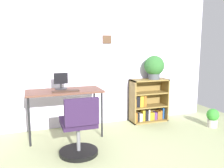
{
  "coord_description": "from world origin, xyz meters",
  "views": [
    {
      "loc": [
        -0.8,
        -1.99,
        1.44
      ],
      "look_at": [
        0.42,
        1.46,
        0.84
      ],
      "focal_mm": 37.85,
      "sensor_mm": 36.0,
      "label": 1
    }
  ],
  "objects_px": {
    "office_chair": "(79,131)",
    "potted_plant_floor": "(213,117)",
    "bookshelf_low": "(147,103)",
    "monitor": "(61,82)",
    "potted_plant_on_shelf": "(154,67)",
    "desk": "(64,94)",
    "keyboard": "(66,91)"
  },
  "relations": [
    {
      "from": "keyboard",
      "to": "bookshelf_low",
      "type": "bearing_deg",
      "value": 14.13
    },
    {
      "from": "desk",
      "to": "office_chair",
      "type": "relative_size",
      "value": 1.43
    },
    {
      "from": "keyboard",
      "to": "potted_plant_on_shelf",
      "type": "bearing_deg",
      "value": 11.74
    },
    {
      "from": "desk",
      "to": "keyboard",
      "type": "height_order",
      "value": "keyboard"
    },
    {
      "from": "desk",
      "to": "potted_plant_floor",
      "type": "xyz_separation_m",
      "value": [
        2.54,
        -0.44,
        -0.51
      ]
    },
    {
      "from": "potted_plant_on_shelf",
      "to": "office_chair",
      "type": "bearing_deg",
      "value": -148.95
    },
    {
      "from": "office_chair",
      "to": "potted_plant_on_shelf",
      "type": "xyz_separation_m",
      "value": [
        1.64,
        0.99,
        0.71
      ]
    },
    {
      "from": "keyboard",
      "to": "potted_plant_floor",
      "type": "relative_size",
      "value": 1.21
    },
    {
      "from": "desk",
      "to": "monitor",
      "type": "height_order",
      "value": "monitor"
    },
    {
      "from": "potted_plant_on_shelf",
      "to": "keyboard",
      "type": "bearing_deg",
      "value": -168.26
    },
    {
      "from": "keyboard",
      "to": "potted_plant_floor",
      "type": "height_order",
      "value": "keyboard"
    },
    {
      "from": "monitor",
      "to": "bookshelf_low",
      "type": "relative_size",
      "value": 0.32
    },
    {
      "from": "monitor",
      "to": "potted_plant_on_shelf",
      "type": "distance_m",
      "value": 1.76
    },
    {
      "from": "potted_plant_on_shelf",
      "to": "potted_plant_floor",
      "type": "distance_m",
      "value": 1.38
    },
    {
      "from": "monitor",
      "to": "potted_plant_floor",
      "type": "xyz_separation_m",
      "value": [
        2.57,
        -0.55,
        -0.69
      ]
    },
    {
      "from": "office_chair",
      "to": "potted_plant_floor",
      "type": "bearing_deg",
      "value": 7.4
    },
    {
      "from": "potted_plant_floor",
      "to": "desk",
      "type": "bearing_deg",
      "value": 170.12
    },
    {
      "from": "office_chair",
      "to": "potted_plant_on_shelf",
      "type": "height_order",
      "value": "potted_plant_on_shelf"
    },
    {
      "from": "keyboard",
      "to": "bookshelf_low",
      "type": "relative_size",
      "value": 0.5
    },
    {
      "from": "bookshelf_low",
      "to": "potted_plant_floor",
      "type": "relative_size",
      "value": 2.45
    },
    {
      "from": "keyboard",
      "to": "potted_plant_on_shelf",
      "type": "relative_size",
      "value": 0.91
    },
    {
      "from": "desk",
      "to": "potted_plant_on_shelf",
      "type": "xyz_separation_m",
      "value": [
        1.71,
        0.22,
        0.36
      ]
    },
    {
      "from": "desk",
      "to": "bookshelf_low",
      "type": "height_order",
      "value": "bookshelf_low"
    },
    {
      "from": "potted_plant_floor",
      "to": "monitor",
      "type": "bearing_deg",
      "value": 167.84
    },
    {
      "from": "monitor",
      "to": "office_chair",
      "type": "bearing_deg",
      "value": -83.29
    },
    {
      "from": "desk",
      "to": "bookshelf_low",
      "type": "xyz_separation_m",
      "value": [
        1.61,
        0.27,
        -0.33
      ]
    },
    {
      "from": "bookshelf_low",
      "to": "monitor",
      "type": "bearing_deg",
      "value": -174.41
    },
    {
      "from": "potted_plant_on_shelf",
      "to": "potted_plant_floor",
      "type": "bearing_deg",
      "value": -38.64
    },
    {
      "from": "monitor",
      "to": "potted_plant_floor",
      "type": "bearing_deg",
      "value": -12.16
    },
    {
      "from": "desk",
      "to": "monitor",
      "type": "xyz_separation_m",
      "value": [
        -0.03,
        0.11,
        0.17
      ]
    },
    {
      "from": "desk",
      "to": "potted_plant_on_shelf",
      "type": "height_order",
      "value": "potted_plant_on_shelf"
    },
    {
      "from": "monitor",
      "to": "potted_plant_on_shelf",
      "type": "xyz_separation_m",
      "value": [
        1.74,
        0.11,
        0.19
      ]
    }
  ]
}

